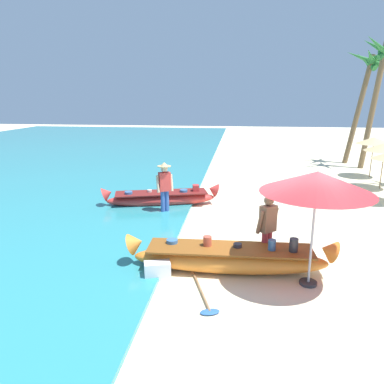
# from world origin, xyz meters

# --- Properties ---
(ground_plane) EXTENTS (80.00, 80.00, 0.00)m
(ground_plane) POSITION_xyz_m (0.00, 0.00, 0.00)
(ground_plane) COLOR beige
(boat_orange_foreground) EXTENTS (4.59, 0.95, 0.87)m
(boat_orange_foreground) POSITION_xyz_m (-1.03, -0.46, 0.31)
(boat_orange_foreground) COLOR orange
(boat_orange_foreground) RESTS_ON ground
(boat_red_midground) EXTENTS (4.09, 1.81, 0.81)m
(boat_red_midground) POSITION_xyz_m (-3.55, 4.23, 0.28)
(boat_red_midground) COLOR red
(boat_red_midground) RESTS_ON ground
(person_vendor_hatted) EXTENTS (0.58, 0.46, 1.73)m
(person_vendor_hatted) POSITION_xyz_m (-3.25, 3.34, 1.00)
(person_vendor_hatted) COLOR #3D5BA8
(person_vendor_hatted) RESTS_ON ground
(person_tourist_customer) EXTENTS (0.54, 0.52, 1.64)m
(person_tourist_customer) POSITION_xyz_m (-0.21, 0.01, 0.92)
(person_tourist_customer) COLOR #B2383D
(person_tourist_customer) RESTS_ON ground
(patio_umbrella_large) EXTENTS (2.18, 2.18, 2.38)m
(patio_umbrella_large) POSITION_xyz_m (0.60, -0.83, 2.15)
(patio_umbrella_large) COLOR #B7B7BC
(patio_umbrella_large) RESTS_ON ground
(parasol_row_2) EXTENTS (1.60, 1.60, 1.91)m
(parasol_row_2) POSITION_xyz_m (5.36, 10.17, 1.75)
(parasol_row_2) COLOR #8E6B47
(parasol_row_2) RESTS_ON ground
(palm_tree_leaning_seaward) EXTENTS (2.58, 2.39, 6.25)m
(palm_tree_leaning_seaward) POSITION_xyz_m (5.93, 13.98, 4.99)
(palm_tree_leaning_seaward) COLOR brown
(palm_tree_leaning_seaward) RESTS_ON ground
(palm_tree_mid_cluster) EXTENTS (2.70, 2.45, 6.73)m
(palm_tree_mid_cluster) POSITION_xyz_m (6.10, 12.46, 5.23)
(palm_tree_mid_cluster) COLOR brown
(palm_tree_mid_cluster) RESTS_ON ground
(cooler_box) EXTENTS (0.61, 0.44, 0.38)m
(cooler_box) POSITION_xyz_m (-2.54, -1.00, 0.19)
(cooler_box) COLOR silver
(cooler_box) RESTS_ON ground
(paddle) EXTENTS (0.71, 1.59, 0.05)m
(paddle) POSITION_xyz_m (-1.48, -1.67, 0.03)
(paddle) COLOR #8E6B47
(paddle) RESTS_ON ground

